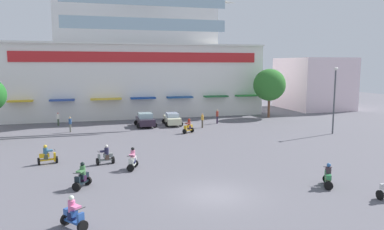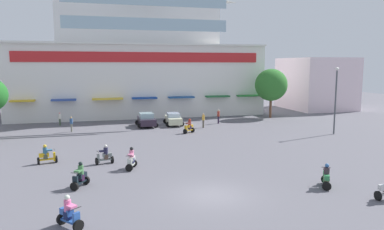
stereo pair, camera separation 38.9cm
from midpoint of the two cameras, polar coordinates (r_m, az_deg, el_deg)
ground_plane at (r=33.11m, az=-3.42°, el=-4.87°), size 128.00×128.00×0.00m
colonial_building at (r=55.46m, az=-8.32°, el=9.13°), size 35.28×17.58×19.81m
flank_building_right at (r=64.30m, az=19.03°, el=4.71°), size 9.41×10.95×8.44m
plaza_tree_1 at (r=51.31m, az=12.56°, el=4.63°), size 4.57×3.89×6.77m
parked_car_0 at (r=43.65m, az=-6.94°, el=-0.74°), size 2.45×4.00×1.61m
parked_car_1 at (r=44.35m, az=-2.70°, el=-0.62°), size 2.38×4.15×1.48m
scooter_rider_0 at (r=17.73m, az=-18.12°, el=-14.62°), size 1.26×1.38×1.52m
scooter_rider_1 at (r=26.06m, az=-9.08°, el=-7.00°), size 0.95×1.41×1.57m
scooter_rider_2 at (r=27.80m, az=-13.17°, el=-6.30°), size 1.37×0.78×1.45m
scooter_rider_3 at (r=23.57m, az=20.82°, el=-9.11°), size 1.22×1.54×1.49m
scooter_rider_5 at (r=22.97m, az=-16.71°, el=-9.33°), size 1.13×1.43×1.56m
scooter_rider_6 at (r=29.17m, az=-21.52°, el=-5.97°), size 1.47×0.80×1.46m
scooter_rider_7 at (r=39.10m, az=-0.18°, el=-1.91°), size 1.39×1.14×1.56m
pedestrian_0 at (r=46.74m, az=-19.86°, el=-0.45°), size 0.40×0.40×1.60m
pedestrian_1 at (r=41.75m, az=-18.20°, el=-1.21°), size 0.43×0.43×1.70m
pedestrian_2 at (r=45.44m, az=4.42°, el=-0.07°), size 0.42×0.42×1.77m
pedestrian_3 at (r=42.29m, az=2.05°, el=-0.72°), size 0.41×0.41×1.70m
streetlamp_near at (r=40.99m, az=21.92°, el=2.83°), size 0.40×0.40×7.05m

